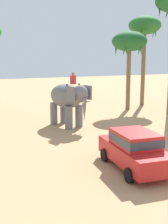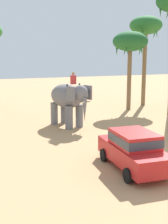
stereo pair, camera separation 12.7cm
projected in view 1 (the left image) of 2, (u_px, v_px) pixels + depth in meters
The scene contains 4 objects.
car_sedan_foreground at pixel (134, 149), 12.53m from camera, with size 2.30×4.30×1.70m.
elephant_with_mahout at pixel (68, 99), 20.32m from camera, with size 2.31×4.01×3.88m.
palm_tree_behind_elephant at pixel (145, 28), 28.56m from camera, with size 3.20×3.20×8.89m.
palm_tree_far_back at pixel (129, 43), 26.28m from camera, with size 3.20×3.20×7.20m.
Camera 1 is at (-8.96, -8.79, 4.79)m, focal length 46.36 mm.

